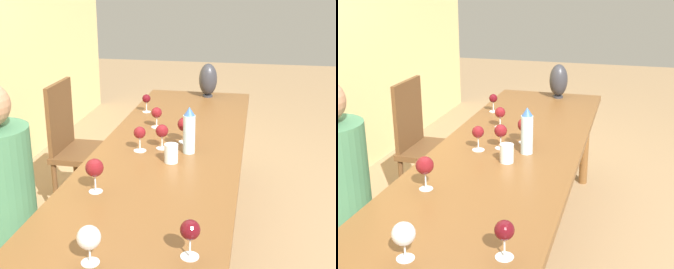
# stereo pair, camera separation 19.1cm
# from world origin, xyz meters

# --- Properties ---
(ground_plane) EXTENTS (14.00, 14.00, 0.00)m
(ground_plane) POSITION_xyz_m (0.00, 0.00, 0.00)
(ground_plane) COLOR #937551
(dining_table) EXTENTS (2.81, 0.82, 0.74)m
(dining_table) POSITION_xyz_m (0.00, 0.00, 0.67)
(dining_table) COLOR brown
(dining_table) RESTS_ON ground_plane
(water_bottle) EXTENTS (0.07, 0.07, 0.26)m
(water_bottle) POSITION_xyz_m (-0.02, -0.12, 0.87)
(water_bottle) COLOR silver
(water_bottle) RESTS_ON dining_table
(water_tumbler) EXTENTS (0.07, 0.07, 0.10)m
(water_tumbler) POSITION_xyz_m (-0.17, -0.05, 0.79)
(water_tumbler) COLOR silver
(water_tumbler) RESTS_ON dining_table
(vase) EXTENTS (0.14, 0.14, 0.27)m
(vase) POSITION_xyz_m (1.25, -0.08, 0.88)
(vase) COLOR #2D2D33
(vase) RESTS_ON dining_table
(wine_glass_0) EXTENTS (0.07, 0.07, 0.14)m
(wine_glass_0) POSITION_xyz_m (-0.04, 0.16, 0.84)
(wine_glass_0) COLOR silver
(wine_glass_0) RESTS_ON dining_table
(wine_glass_1) EXTENTS (0.08, 0.08, 0.15)m
(wine_glass_1) POSITION_xyz_m (0.15, -0.07, 0.85)
(wine_glass_1) COLOR silver
(wine_glass_1) RESTS_ON dining_table
(wine_glass_2) EXTENTS (0.07, 0.07, 0.14)m
(wine_glass_2) POSITION_xyz_m (-1.02, -0.27, 0.84)
(wine_glass_2) COLOR silver
(wine_glass_2) RESTS_ON dining_table
(wine_glass_3) EXTENTS (0.06, 0.06, 0.13)m
(wine_glass_3) POSITION_xyz_m (0.73, 0.30, 0.84)
(wine_glass_3) COLOR silver
(wine_glass_3) RESTS_ON dining_table
(wine_glass_4) EXTENTS (0.08, 0.08, 0.14)m
(wine_glass_4) POSITION_xyz_m (-1.12, 0.06, 0.84)
(wine_glass_4) COLOR silver
(wine_glass_4) RESTS_ON dining_table
(wine_glass_5) EXTENTS (0.07, 0.07, 0.13)m
(wine_glass_5) POSITION_xyz_m (0.39, 0.15, 0.84)
(wine_glass_5) COLOR silver
(wine_glass_5) RESTS_ON dining_table
(wine_glass_6) EXTENTS (0.08, 0.08, 0.16)m
(wine_glass_6) POSITION_xyz_m (-0.58, 0.23, 0.86)
(wine_glass_6) COLOR silver
(wine_glass_6) RESTS_ON dining_table
(wine_glass_7) EXTENTS (0.07, 0.07, 0.14)m
(wine_glass_7) POSITION_xyz_m (0.02, 0.04, 0.84)
(wine_glass_7) COLOR silver
(wine_glass_7) RESTS_ON dining_table
(chair_far) EXTENTS (0.44, 0.44, 0.97)m
(chair_far) POSITION_xyz_m (0.57, 0.77, 0.52)
(chair_far) COLOR brown
(chair_far) RESTS_ON ground_plane
(person_near) EXTENTS (0.34, 0.34, 1.24)m
(person_near) POSITION_xyz_m (-0.62, 0.68, 0.66)
(person_near) COLOR #2D2D38
(person_near) RESTS_ON ground_plane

